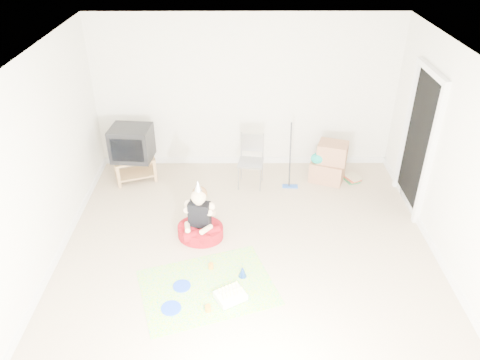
{
  "coord_description": "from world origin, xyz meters",
  "views": [
    {
      "loc": [
        -0.13,
        -4.83,
        4.06
      ],
      "look_at": [
        -0.1,
        0.4,
        0.9
      ],
      "focal_mm": 35.0,
      "sensor_mm": 36.0,
      "label": 1
    }
  ],
  "objects_px": {
    "tv_stand": "(135,167)",
    "cardboard_boxes": "(329,163)",
    "crt_tv": "(132,143)",
    "birthday_cake": "(230,296)",
    "seated_woman": "(200,225)",
    "folding_chair": "(251,163)"
  },
  "relations": [
    {
      "from": "tv_stand",
      "to": "cardboard_boxes",
      "type": "distance_m",
      "value": 3.21
    },
    {
      "from": "cardboard_boxes",
      "to": "crt_tv",
      "type": "bearing_deg",
      "value": 179.45
    },
    {
      "from": "crt_tv",
      "to": "birthday_cake",
      "type": "distance_m",
      "value": 3.25
    },
    {
      "from": "seated_woman",
      "to": "birthday_cake",
      "type": "xyz_separation_m",
      "value": [
        0.43,
        -1.2,
        -0.15
      ]
    },
    {
      "from": "tv_stand",
      "to": "birthday_cake",
      "type": "height_order",
      "value": "tv_stand"
    },
    {
      "from": "crt_tv",
      "to": "seated_woman",
      "type": "bearing_deg",
      "value": -47.21
    },
    {
      "from": "cardboard_boxes",
      "to": "birthday_cake",
      "type": "xyz_separation_m",
      "value": [
        -1.59,
        -2.72,
        -0.28
      ]
    },
    {
      "from": "crt_tv",
      "to": "cardboard_boxes",
      "type": "xyz_separation_m",
      "value": [
        3.21,
        -0.03,
        -0.35
      ]
    },
    {
      "from": "tv_stand",
      "to": "birthday_cake",
      "type": "relative_size",
      "value": 1.79
    },
    {
      "from": "cardboard_boxes",
      "to": "seated_woman",
      "type": "relative_size",
      "value": 0.74
    },
    {
      "from": "folding_chair",
      "to": "crt_tv",
      "type": "bearing_deg",
      "value": 174.24
    },
    {
      "from": "crt_tv",
      "to": "seated_woman",
      "type": "xyz_separation_m",
      "value": [
        1.18,
        -1.56,
        -0.48
      ]
    },
    {
      "from": "folding_chair",
      "to": "cardboard_boxes",
      "type": "xyz_separation_m",
      "value": [
        1.29,
        0.16,
        -0.1
      ]
    },
    {
      "from": "tv_stand",
      "to": "crt_tv",
      "type": "relative_size",
      "value": 1.19
    },
    {
      "from": "folding_chair",
      "to": "birthday_cake",
      "type": "xyz_separation_m",
      "value": [
        -0.3,
        -2.56,
        -0.38
      ]
    },
    {
      "from": "tv_stand",
      "to": "birthday_cake",
      "type": "bearing_deg",
      "value": -59.63
    },
    {
      "from": "seated_woman",
      "to": "birthday_cake",
      "type": "relative_size",
      "value": 2.19
    },
    {
      "from": "tv_stand",
      "to": "seated_woman",
      "type": "relative_size",
      "value": 0.82
    },
    {
      "from": "tv_stand",
      "to": "folding_chair",
      "type": "bearing_deg",
      "value": -5.76
    },
    {
      "from": "tv_stand",
      "to": "cardboard_boxes",
      "type": "bearing_deg",
      "value": -0.55
    },
    {
      "from": "cardboard_boxes",
      "to": "tv_stand",
      "type": "bearing_deg",
      "value": 179.45
    },
    {
      "from": "birthday_cake",
      "to": "crt_tv",
      "type": "bearing_deg",
      "value": 120.37
    }
  ]
}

